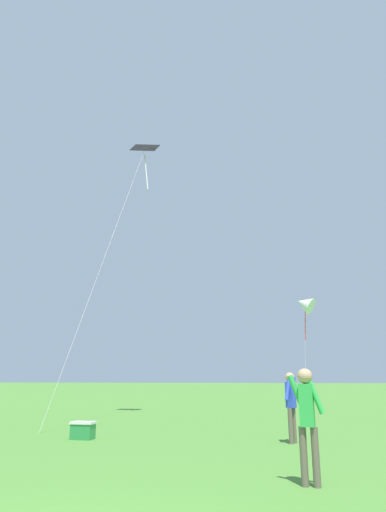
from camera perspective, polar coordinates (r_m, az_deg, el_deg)
The scene contains 5 objects.
kite_white_distant at distance 45.41m, azimuth 13.67°, elevation -5.80°, with size 2.43×7.47×9.55m.
kite_black_large at distance 22.00m, azimuth -6.26°, elevation 11.82°, with size 1.51×6.41×12.57m.
person_near_tree at distance 12.12m, azimuth 12.06°, elevation -17.10°, with size 0.32×0.51×1.67m.
person_in_red_shirt at distance 7.46m, azimuth 13.98°, elevation -18.49°, with size 0.54×0.23×1.66m.
picnic_cooler at distance 13.04m, azimuth -13.51°, elevation -20.28°, with size 0.60×0.40×0.44m.
Camera 1 is at (2.16, -3.51, 1.50)m, focal length 32.23 mm.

